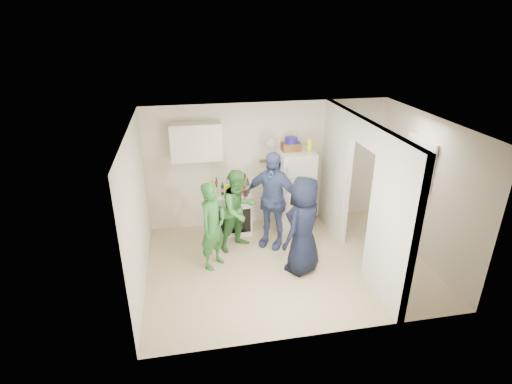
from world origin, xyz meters
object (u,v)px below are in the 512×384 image
at_px(blue_bowl, 291,140).
at_px(person_green_left, 213,226).
at_px(person_green_center, 239,210).
at_px(wicker_basket, 291,147).
at_px(fridge, 295,190).
at_px(person_nook, 388,205).
at_px(person_navy, 303,226).
at_px(stove, 233,212).
at_px(person_denim, 272,200).
at_px(yellow_cup_stack_top, 310,146).

xyz_separation_m(blue_bowl, person_green_left, (-1.63, -1.17, -1.05)).
bearing_deg(person_green_center, wicker_basket, 1.20).
distance_m(fridge, person_nook, 1.79).
height_order(wicker_basket, person_nook, wicker_basket).
bearing_deg(person_green_left, person_nook, -46.18).
bearing_deg(wicker_basket, person_navy, -96.77).
bearing_deg(stove, wicker_basket, 1.00).
xyz_separation_m(fridge, blue_bowl, (-0.10, 0.05, 1.01)).
bearing_deg(person_green_center, person_nook, -37.58).
xyz_separation_m(fridge, person_denim, (-0.61, -0.61, 0.11)).
bearing_deg(person_nook, person_denim, -75.74).
bearing_deg(person_green_center, person_green_left, -163.11).
bearing_deg(yellow_cup_stack_top, blue_bowl, 154.89).
bearing_deg(person_green_center, stove, 64.49).
relative_size(blue_bowl, person_navy, 0.14).
height_order(person_denim, person_nook, person_denim).
height_order(fridge, person_green_left, fridge).
bearing_deg(stove, fridge, -1.38).
distance_m(yellow_cup_stack_top, person_navy, 1.75).
xyz_separation_m(blue_bowl, person_nook, (1.58, -1.06, -1.00)).
bearing_deg(person_navy, yellow_cup_stack_top, -150.39).
xyz_separation_m(person_green_left, person_green_center, (0.51, 0.53, -0.01)).
height_order(wicker_basket, person_denim, person_denim).
relative_size(blue_bowl, person_green_center, 0.16).
relative_size(fridge, person_navy, 0.96).
distance_m(person_green_left, person_navy, 1.50).
bearing_deg(wicker_basket, stove, -179.00).
bearing_deg(fridge, wicker_basket, 153.43).
xyz_separation_m(stove, person_denim, (0.64, -0.64, 0.50)).
bearing_deg(blue_bowl, yellow_cup_stack_top, -25.11).
xyz_separation_m(wicker_basket, person_navy, (-0.19, -1.56, -0.85)).
height_order(fridge, person_green_center, fridge).
bearing_deg(person_nook, blue_bowl, -98.75).
bearing_deg(person_denim, person_navy, -36.45).
bearing_deg(person_green_center, person_denim, -30.39).
bearing_deg(yellow_cup_stack_top, wicker_basket, 154.89).
bearing_deg(person_nook, stove, -85.77).
xyz_separation_m(blue_bowl, person_denim, (-0.51, -0.66, -0.90)).
bearing_deg(person_green_left, person_denim, -23.62).
bearing_deg(person_denim, stove, 168.72).
xyz_separation_m(blue_bowl, person_green_center, (-1.11, -0.64, -1.06)).
distance_m(stove, person_green_left, 1.29).
xyz_separation_m(stove, person_green_left, (-0.48, -1.15, 0.35)).
xyz_separation_m(yellow_cup_stack_top, person_navy, (-0.51, -1.41, -0.90)).
height_order(fridge, person_nook, person_nook).
bearing_deg(yellow_cup_stack_top, person_denim, -148.45).
distance_m(stove, person_denim, 1.03).
relative_size(fridge, yellow_cup_stack_top, 6.47).
height_order(fridge, blue_bowl, blue_bowl).
relative_size(stove, person_navy, 0.50).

